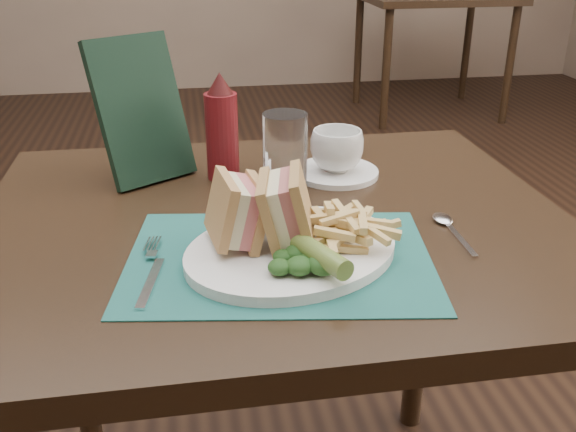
% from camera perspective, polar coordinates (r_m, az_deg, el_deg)
% --- Properties ---
extents(floor, '(7.00, 7.00, 0.00)m').
position_cam_1_polar(floor, '(1.82, -3.37, -15.09)').
color(floor, black).
rests_on(floor, ground).
extents(wall_back, '(6.00, 0.00, 6.00)m').
position_cam_1_polar(wall_back, '(5.03, -7.88, 11.22)').
color(wall_back, gray).
rests_on(wall_back, ground).
extents(table_main, '(0.90, 0.75, 0.75)m').
position_cam_1_polar(table_main, '(1.19, -1.06, -16.52)').
color(table_main, black).
rests_on(table_main, ground).
extents(table_bg_right, '(0.90, 0.75, 0.75)m').
position_cam_1_polar(table_bg_right, '(4.34, 12.51, 13.80)').
color(table_bg_right, black).
rests_on(table_bg_right, ground).
extents(placemat, '(0.44, 0.35, 0.00)m').
position_cam_1_polar(placemat, '(0.86, -0.76, -3.83)').
color(placemat, '#1B5750').
rests_on(placemat, table_main).
extents(plate, '(0.37, 0.34, 0.01)m').
position_cam_1_polar(plate, '(0.86, 0.33, -3.08)').
color(plate, white).
rests_on(plate, placemat).
extents(sandwich_half_a, '(0.09, 0.10, 0.10)m').
position_cam_1_polar(sandwich_half_a, '(0.84, -5.93, 0.33)').
color(sandwich_half_a, tan).
rests_on(sandwich_half_a, plate).
extents(sandwich_half_b, '(0.09, 0.11, 0.10)m').
position_cam_1_polar(sandwich_half_b, '(0.85, -1.53, 0.78)').
color(sandwich_half_b, tan).
rests_on(sandwich_half_b, plate).
extents(kale_garnish, '(0.11, 0.08, 0.03)m').
position_cam_1_polar(kale_garnish, '(0.80, 1.23, -3.80)').
color(kale_garnish, '#193A15').
rests_on(kale_garnish, plate).
extents(pickle_spear, '(0.07, 0.12, 0.03)m').
position_cam_1_polar(pickle_spear, '(0.80, 2.52, -3.24)').
color(pickle_spear, '#566F2A').
rests_on(pickle_spear, plate).
extents(fries_pile, '(0.18, 0.20, 0.05)m').
position_cam_1_polar(fries_pile, '(0.87, 4.97, -0.52)').
color(fries_pile, tan).
rests_on(fries_pile, plate).
extents(fork, '(0.06, 0.17, 0.01)m').
position_cam_1_polar(fork, '(0.84, -12.09, -4.54)').
color(fork, silver).
rests_on(fork, placemat).
extents(spoon, '(0.04, 0.15, 0.01)m').
position_cam_1_polar(spoon, '(0.96, 14.58, -1.28)').
color(spoon, silver).
rests_on(spoon, table_main).
extents(saucer, '(0.16, 0.16, 0.01)m').
position_cam_1_polar(saucer, '(1.15, 4.30, 3.88)').
color(saucer, white).
rests_on(saucer, table_main).
extents(coffee_cup, '(0.11, 0.11, 0.07)m').
position_cam_1_polar(coffee_cup, '(1.13, 4.36, 5.86)').
color(coffee_cup, white).
rests_on(coffee_cup, saucer).
extents(drinking_glass, '(0.07, 0.07, 0.13)m').
position_cam_1_polar(drinking_glass, '(1.06, -0.27, 5.71)').
color(drinking_glass, white).
rests_on(drinking_glass, table_main).
extents(ketchup_bottle, '(0.07, 0.07, 0.19)m').
position_cam_1_polar(ketchup_bottle, '(1.11, -5.92, 7.91)').
color(ketchup_bottle, '#5E1014').
rests_on(ketchup_bottle, table_main).
extents(check_presenter, '(0.18, 0.16, 0.24)m').
position_cam_1_polar(check_presenter, '(1.13, -12.95, 9.16)').
color(check_presenter, black).
rests_on(check_presenter, table_main).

